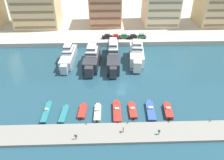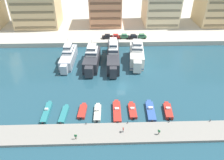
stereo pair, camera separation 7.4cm
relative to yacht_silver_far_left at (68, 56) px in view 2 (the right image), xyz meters
name	(u,v)px [view 2 (the right image)]	position (x,y,z in m)	size (l,w,h in m)	color
ground_plane	(121,86)	(17.69, -15.14, -2.33)	(400.00, 400.00, 0.00)	#234C5B
quay_promenade	(114,17)	(17.69, 47.33, -1.41)	(180.00, 70.00, 1.86)	beige
pier_dock	(127,133)	(17.69, -34.01, -2.00)	(120.00, 6.00, 0.66)	gray
yacht_silver_far_left	(68,56)	(0.00, 0.00, 0.00)	(4.77, 17.27, 8.19)	silver
yacht_charcoal_left	(92,59)	(8.33, -2.44, 0.23)	(5.74, 16.92, 8.65)	#333338
yacht_charcoal_mid_left	(113,55)	(15.73, -0.23, 0.42)	(4.76, 22.41, 9.17)	#333338
yacht_ivory_center_left	(137,55)	(23.96, -0.29, 0.44)	(5.92, 16.63, 9.10)	silver
motorboat_teal_far_left	(47,112)	(-2.21, -26.50, -1.92)	(1.64, 8.37, 1.28)	teal
motorboat_teal_left	(64,114)	(2.31, -27.33, -1.97)	(2.03, 6.99, 0.81)	teal
motorboat_red_mid_left	(82,111)	(6.92, -26.39, -1.96)	(2.24, 5.96, 0.83)	red
motorboat_cream_center_left	(98,113)	(10.80, -27.07, -1.90)	(1.81, 6.81, 1.41)	beige
motorboat_red_center	(117,111)	(15.74, -26.88, -1.85)	(2.02, 8.55, 1.37)	red
motorboat_red_center_right	(132,110)	(19.75, -26.53, -1.93)	(1.88, 6.43, 1.17)	red
motorboat_blue_mid_right	(150,111)	(24.36, -26.83, -1.88)	(2.36, 8.15, 1.44)	#33569E
motorboat_red_right	(168,111)	(28.80, -27.08, -1.79)	(2.33, 6.41, 1.49)	red
car_black_far_left	(107,36)	(13.79, 16.25, 0.50)	(4.11, 1.94, 1.80)	black
car_red_left	(115,36)	(17.17, 16.09, 0.50)	(4.11, 1.95, 1.80)	red
car_green_mid_left	(124,36)	(20.74, 16.21, 0.50)	(4.11, 1.95, 1.80)	#2D6642
car_black_center_left	(133,36)	(24.43, 15.80, 0.50)	(4.15, 2.02, 1.80)	black
car_green_center	(141,36)	(27.99, 16.07, 0.50)	(4.17, 2.06, 1.80)	#2D6642
apartment_block_mid_left	(105,6)	(13.29, 34.11, 7.95)	(14.70, 15.02, 18.72)	tan
apartment_block_center_left	(161,5)	(39.02, 34.20, 8.09)	(15.38, 16.58, 19.02)	beige
pedestrian_near_edge	(76,136)	(6.27, -35.66, -0.74)	(0.61, 0.25, 1.58)	#7A6B56
pedestrian_mid_deck	(123,129)	(16.80, -33.93, -0.75)	(0.23, 0.60, 1.56)	#282D3D
pedestrian_far_side	(159,131)	(24.74, -34.87, -0.76)	(0.49, 0.42, 1.55)	#7A6B56
bollard_west	(86,123)	(8.20, -31.25, -1.35)	(0.20, 0.20, 0.61)	#2D2D33
bollard_west_mid	(128,122)	(18.11, -31.25, -1.35)	(0.20, 0.20, 0.61)	#2D2D33
bollard_east_mid	(169,121)	(28.03, -31.25, -1.35)	(0.20, 0.20, 0.61)	#2D2D33
bollard_east	(210,120)	(37.94, -31.25, -1.35)	(0.20, 0.20, 0.61)	#2D2D33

